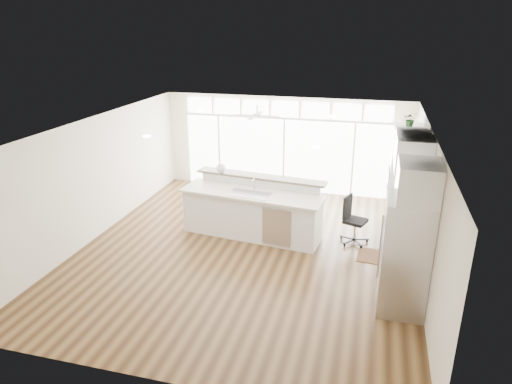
# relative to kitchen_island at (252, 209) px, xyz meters

# --- Properties ---
(floor) EXTENTS (7.00, 8.00, 0.02)m
(floor) POSITION_rel_kitchen_island_xyz_m (0.08, -0.74, -0.65)
(floor) COLOR #402813
(floor) RESTS_ON ground
(ceiling) EXTENTS (7.00, 8.00, 0.02)m
(ceiling) POSITION_rel_kitchen_island_xyz_m (0.08, -0.74, 2.06)
(ceiling) COLOR white
(ceiling) RESTS_ON wall_back
(wall_back) EXTENTS (7.00, 0.04, 2.70)m
(wall_back) POSITION_rel_kitchen_island_xyz_m (0.08, 3.26, 0.71)
(wall_back) COLOR white
(wall_back) RESTS_ON floor
(wall_front) EXTENTS (7.00, 0.04, 2.70)m
(wall_front) POSITION_rel_kitchen_island_xyz_m (0.08, -4.74, 0.71)
(wall_front) COLOR white
(wall_front) RESTS_ON floor
(wall_left) EXTENTS (0.04, 8.00, 2.70)m
(wall_left) POSITION_rel_kitchen_island_xyz_m (-3.42, -0.74, 0.71)
(wall_left) COLOR white
(wall_left) RESTS_ON floor
(wall_right) EXTENTS (0.04, 8.00, 2.70)m
(wall_right) POSITION_rel_kitchen_island_xyz_m (3.58, -0.74, 0.71)
(wall_right) COLOR white
(wall_right) RESTS_ON floor
(glass_wall) EXTENTS (5.80, 0.06, 2.08)m
(glass_wall) POSITION_rel_kitchen_island_xyz_m (0.08, 3.20, 0.41)
(glass_wall) COLOR white
(glass_wall) RESTS_ON wall_back
(transom_row) EXTENTS (5.90, 0.06, 0.40)m
(transom_row) POSITION_rel_kitchen_island_xyz_m (0.08, 3.20, 1.74)
(transom_row) COLOR white
(transom_row) RESTS_ON wall_back
(desk_window) EXTENTS (0.04, 0.85, 0.85)m
(desk_window) POSITION_rel_kitchen_island_xyz_m (3.54, -0.44, 0.91)
(desk_window) COLOR white
(desk_window) RESTS_ON wall_right
(ceiling_fan) EXTENTS (1.16, 1.16, 0.32)m
(ceiling_fan) POSITION_rel_kitchen_island_xyz_m (-0.42, 2.06, 1.84)
(ceiling_fan) COLOR silver
(ceiling_fan) RESTS_ON ceiling
(recessed_lights) EXTENTS (3.40, 3.00, 0.02)m
(recessed_lights) POSITION_rel_kitchen_island_xyz_m (0.08, -0.54, 2.04)
(recessed_lights) COLOR white
(recessed_lights) RESTS_ON ceiling
(oven_cabinet) EXTENTS (0.64, 1.20, 2.50)m
(oven_cabinet) POSITION_rel_kitchen_island_xyz_m (3.25, 1.06, 0.61)
(oven_cabinet) COLOR white
(oven_cabinet) RESTS_ON floor
(desk_nook) EXTENTS (0.72, 1.30, 0.76)m
(desk_nook) POSITION_rel_kitchen_island_xyz_m (3.21, -0.44, -0.26)
(desk_nook) COLOR white
(desk_nook) RESTS_ON floor
(upper_cabinets) EXTENTS (0.64, 1.30, 0.64)m
(upper_cabinets) POSITION_rel_kitchen_island_xyz_m (3.25, -0.44, 1.71)
(upper_cabinets) COLOR white
(upper_cabinets) RESTS_ON wall_right
(refrigerator) EXTENTS (0.76, 0.90, 2.00)m
(refrigerator) POSITION_rel_kitchen_island_xyz_m (3.19, -2.09, 0.36)
(refrigerator) COLOR silver
(refrigerator) RESTS_ON floor
(fridge_cabinet) EXTENTS (0.64, 0.90, 0.60)m
(fridge_cabinet) POSITION_rel_kitchen_island_xyz_m (3.25, -2.09, 1.66)
(fridge_cabinet) COLOR white
(fridge_cabinet) RESTS_ON wall_right
(framed_photos) EXTENTS (0.06, 0.22, 0.80)m
(framed_photos) POSITION_rel_kitchen_island_xyz_m (3.54, 0.18, 0.76)
(framed_photos) COLOR black
(framed_photos) RESTS_ON wall_right
(kitchen_island) EXTENTS (3.37, 1.61, 1.29)m
(kitchen_island) POSITION_rel_kitchen_island_xyz_m (0.00, 0.00, 0.00)
(kitchen_island) COLOR white
(kitchen_island) RESTS_ON floor
(rug) EXTENTS (0.97, 0.73, 0.01)m
(rug) POSITION_rel_kitchen_island_xyz_m (2.87, -0.36, -0.64)
(rug) COLOR #392112
(rug) RESTS_ON floor
(office_chair) EXTENTS (0.69, 0.67, 1.07)m
(office_chair) POSITION_rel_kitchen_island_xyz_m (2.30, 0.21, -0.11)
(office_chair) COLOR black
(office_chair) RESTS_ON floor
(fishbowl) EXTENTS (0.23, 0.23, 0.22)m
(fishbowl) POSITION_rel_kitchen_island_xyz_m (-0.89, 0.51, 0.75)
(fishbowl) COLOR silver
(fishbowl) RESTS_ON kitchen_island
(monitor) EXTENTS (0.11, 0.49, 0.41)m
(monitor) POSITION_rel_kitchen_island_xyz_m (3.13, -0.44, 0.32)
(monitor) COLOR black
(monitor) RESTS_ON desk_nook
(keyboard) EXTENTS (0.15, 0.34, 0.02)m
(keyboard) POSITION_rel_kitchen_island_xyz_m (2.96, -0.44, 0.12)
(keyboard) COLOR silver
(keyboard) RESTS_ON desk_nook
(potted_plant) EXTENTS (0.29, 0.33, 0.25)m
(potted_plant) POSITION_rel_kitchen_island_xyz_m (3.25, 1.06, 1.98)
(potted_plant) COLOR #2B622A
(potted_plant) RESTS_ON oven_cabinet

